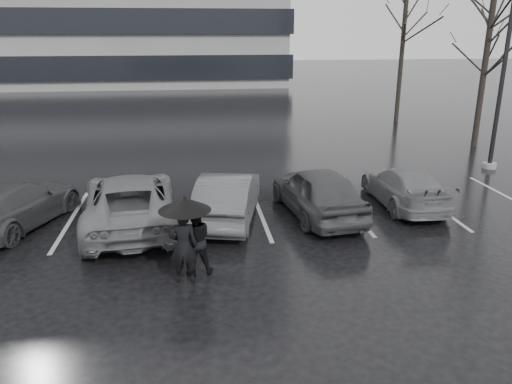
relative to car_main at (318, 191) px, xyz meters
The scene contains 14 objects.
ground 3.05m from the car_main, 139.91° to the right, with size 160.00×160.00×0.00m, color black.
car_main is the anchor object (origin of this frame).
car_west_a 2.67m from the car_main, behind, with size 1.50×4.29×1.41m, color #2D2D2F.
car_west_b 5.43m from the car_main, behind, with size 2.48×5.38×1.49m, color #4D4D4F.
car_west_c 8.65m from the car_main, behind, with size 1.85×4.55×1.32m, color black.
car_east 3.00m from the car_main, 10.54° to the left, with size 1.70×4.18×1.21m, color #4D4D4F.
pedestrian_left 5.39m from the car_main, 136.71° to the right, with size 0.62×0.41×1.70m, color black.
pedestrian_right 4.96m from the car_main, 137.88° to the right, with size 0.80×0.62×1.64m, color black.
umbrella 5.34m from the car_main, 137.44° to the right, with size 1.14×1.14×1.94m.
lamp_post 9.98m from the car_main, 27.62° to the left, with size 0.54×0.54×9.78m.
stall_stripes 3.21m from the car_main, 169.07° to the left, with size 19.72×5.00×0.00m.
tree_east 13.07m from the car_main, 39.74° to the left, with size 0.26×0.26×8.00m, color black.
tree_ne 17.42m from the car_main, 44.67° to the left, with size 0.26×0.26×7.00m, color black.
tree_north 17.79m from the car_main, 59.94° to the left, with size 0.26×0.26×8.50m, color black.
Camera 1 is at (-1.38, -11.81, 5.32)m, focal length 35.00 mm.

